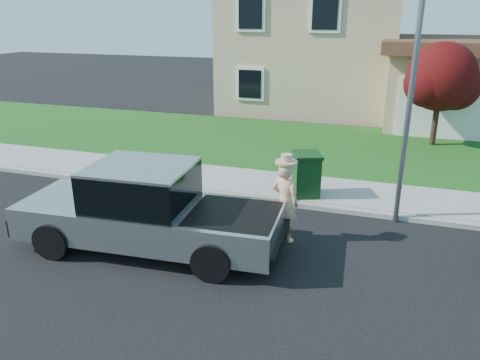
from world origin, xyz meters
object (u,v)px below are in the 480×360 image
object	(u,v)px
ornamental_tree	(442,80)
street_lamp	(410,98)
woman	(285,201)
trash_bin	(306,174)
pickup_truck	(148,211)

from	to	relation	value
ornamental_tree	street_lamp	world-z (taller)	street_lamp
woman	trash_bin	xyz separation A→B (m)	(0.02, 2.40, -0.20)
pickup_truck	ornamental_tree	world-z (taller)	ornamental_tree
woman	street_lamp	xyz separation A→B (m)	(2.29, 1.68, 2.03)
woman	ornamental_tree	size ratio (longest dim) A/B	0.53
street_lamp	ornamental_tree	bearing A→B (deg)	96.00
ornamental_tree	street_lamp	bearing A→B (deg)	-99.75
pickup_truck	street_lamp	xyz separation A→B (m)	(4.87, 2.92, 2.10)
pickup_truck	trash_bin	xyz separation A→B (m)	(2.60, 3.64, -0.12)
trash_bin	ornamental_tree	bearing A→B (deg)	39.25
pickup_truck	street_lamp	world-z (taller)	street_lamp
trash_bin	street_lamp	distance (m)	3.27
pickup_truck	street_lamp	distance (m)	6.06
pickup_truck	trash_bin	size ratio (longest dim) A/B	4.98
ornamental_tree	street_lamp	size ratio (longest dim) A/B	0.70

